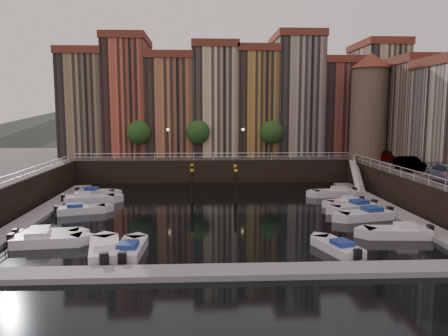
{
  "coord_description": "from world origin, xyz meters",
  "views": [
    {
      "loc": [
        -1.46,
        -41.09,
        9.32
      ],
      "look_at": [
        0.8,
        4.0,
        3.51
      ],
      "focal_mm": 35.0,
      "sensor_mm": 36.0,
      "label": 1
    }
  ],
  "objects": [
    {
      "name": "boat_right_4",
      "position": [
        13.26,
        6.06,
        0.38
      ],
      "size": [
        5.02,
        2.28,
        1.13
      ],
      "rotation": [
        0.0,
        0.0,
        3.25
      ],
      "color": "silver",
      "rests_on": "ground"
    },
    {
      "name": "boat_left_2",
      "position": [
        -12.79,
        -0.94,
        0.35
      ],
      "size": [
        4.62,
        2.79,
        1.04
      ],
      "rotation": [
        0.0,
        0.0,
        0.29
      ],
      "color": "silver",
      "rests_on": "ground"
    },
    {
      "name": "railings",
      "position": [
        0.0,
        4.88,
        3.79
      ],
      "size": [
        36.08,
        34.04,
        0.52
      ],
      "color": "white",
      "rests_on": "ground"
    },
    {
      "name": "boat_right_2",
      "position": [
        12.93,
        -1.36,
        0.38
      ],
      "size": [
        4.99,
        3.22,
        1.12
      ],
      "rotation": [
        0.0,
        0.0,
        3.49
      ],
      "color": "silver",
      "rests_on": "ground"
    },
    {
      "name": "dock_near",
      "position": [
        0.0,
        -17.0,
        0.17
      ],
      "size": [
        30.0,
        2.0,
        0.35
      ],
      "primitive_type": "cube",
      "color": "gray",
      "rests_on": "ground"
    },
    {
      "name": "car_a",
      "position": [
        21.84,
        12.28,
        3.74
      ],
      "size": [
        2.49,
        4.6,
        1.48
      ],
      "primitive_type": "imported",
      "rotation": [
        0.0,
        0.0,
        0.18
      ],
      "color": "gray",
      "rests_on": "quay_right"
    },
    {
      "name": "boat_right_0",
      "position": [
        13.21,
        -10.04,
        0.38
      ],
      "size": [
        5.02,
        2.12,
        1.14
      ],
      "rotation": [
        0.0,
        0.0,
        3.07
      ],
      "color": "silver",
      "rests_on": "ground"
    },
    {
      "name": "ground",
      "position": [
        0.0,
        0.0,
        0.0
      ],
      "size": [
        200.0,
        200.0,
        0.0
      ],
      "primitive_type": "plane",
      "color": "black",
      "rests_on": "ground"
    },
    {
      "name": "boat_right_3",
      "position": [
        12.92,
        1.23,
        0.32
      ],
      "size": [
        4.27,
        2.66,
        0.96
      ],
      "rotation": [
        0.0,
        0.0,
        3.46
      ],
      "color": "silver",
      "rests_on": "ground"
    },
    {
      "name": "gangway",
      "position": [
        17.1,
        10.0,
        1.92
      ],
      "size": [
        2.78,
        8.32,
        3.73
      ],
      "color": "white",
      "rests_on": "ground"
    },
    {
      "name": "boat_left_4",
      "position": [
        -13.47,
        7.74,
        0.34
      ],
      "size": [
        4.53,
        2.07,
        1.02
      ],
      "rotation": [
        0.0,
        0.0,
        -0.11
      ],
      "color": "silver",
      "rests_on": "ground"
    },
    {
      "name": "dock_right",
      "position": [
        16.2,
        -1.0,
        0.17
      ],
      "size": [
        2.0,
        28.0,
        0.35
      ],
      "primitive_type": "cube",
      "color": "gray",
      "rests_on": "ground"
    },
    {
      "name": "corner_tower",
      "position": [
        20.0,
        14.5,
        10.19
      ],
      "size": [
        5.2,
        5.2,
        13.8
      ],
      "color": "#6B5B4C",
      "rests_on": "quay_right"
    },
    {
      "name": "promenade_trees",
      "position": [
        -1.33,
        18.2,
        6.58
      ],
      "size": [
        21.2,
        3.2,
        5.2
      ],
      "color": "black",
      "rests_on": "quay_far"
    },
    {
      "name": "street_lamps",
      "position": [
        -1.0,
        17.2,
        5.9
      ],
      "size": [
        10.36,
        0.36,
        4.18
      ],
      "color": "black",
      "rests_on": "quay_far"
    },
    {
      "name": "far_terrace",
      "position": [
        3.31,
        23.5,
        10.95
      ],
      "size": [
        48.7,
        10.3,
        17.5
      ],
      "color": "#8A7758",
      "rests_on": "quay_far"
    },
    {
      "name": "boat_left_0",
      "position": [
        -12.51,
        -10.8,
        0.38
      ],
      "size": [
        5.01,
        2.22,
        1.13
      ],
      "rotation": [
        0.0,
        0.0,
        0.1
      ],
      "color": "silver",
      "rests_on": "ground"
    },
    {
      "name": "car_b",
      "position": [
        20.67,
        4.17,
        3.74
      ],
      "size": [
        1.76,
        4.54,
        1.47
      ],
      "primitive_type": "imported",
      "rotation": [
        0.0,
        0.0,
        0.04
      ],
      "color": "gray",
      "rests_on": "quay_right"
    },
    {
      "name": "boat_near_3",
      "position": [
        7.56,
        -13.3,
        0.34
      ],
      "size": [
        2.78,
        4.52,
        1.01
      ],
      "rotation": [
        0.0,
        0.0,
        1.88
      ],
      "color": "silver",
      "rests_on": "ground"
    },
    {
      "name": "dock_left",
      "position": [
        -16.2,
        -1.0,
        0.17
      ],
      "size": [
        2.0,
        28.0,
        0.35
      ],
      "primitive_type": "cube",
      "color": "gray",
      "rests_on": "ground"
    },
    {
      "name": "boat_near_1",
      "position": [
        -6.26,
        -13.13,
        0.36
      ],
      "size": [
        1.86,
        4.7,
        1.07
      ],
      "rotation": [
        0.0,
        0.0,
        1.53
      ],
      "color": "silver",
      "rests_on": "ground"
    },
    {
      "name": "quay_far",
      "position": [
        0.0,
        26.0,
        1.5
      ],
      "size": [
        80.0,
        20.0,
        3.0
      ],
      "primitive_type": "cube",
      "color": "black",
      "rests_on": "ground"
    },
    {
      "name": "boat_near_0",
      "position": [
        -7.86,
        -13.27,
        0.4
      ],
      "size": [
        2.85,
        5.3,
        1.19
      ],
      "rotation": [
        0.0,
        0.0,
        1.78
      ],
      "color": "silver",
      "rests_on": "ground"
    },
    {
      "name": "mooring_pilings",
      "position": [
        -0.25,
        5.51,
        1.65
      ],
      "size": [
        5.2,
        5.28,
        3.78
      ],
      "color": "black",
      "rests_on": "ground"
    },
    {
      "name": "mountains",
      "position": [
        1.72,
        110.0,
        7.92
      ],
      "size": [
        145.0,
        100.0,
        18.0
      ],
      "color": "#2D382D",
      "rests_on": "ground"
    },
    {
      "name": "boat_left_3",
      "position": [
        -13.23,
        3.74,
        0.41
      ],
      "size": [
        5.37,
        2.84,
        1.2
      ],
      "rotation": [
        0.0,
        0.0,
        0.2
      ],
      "color": "silver",
      "rests_on": "ground"
    },
    {
      "name": "boat_left_1",
      "position": [
        -12.94,
        -9.34,
        0.35
      ],
      "size": [
        4.65,
        2.04,
        1.05
      ],
      "rotation": [
        0.0,
        0.0,
        0.09
      ],
      "color": "silver",
      "rests_on": "ground"
    },
    {
      "name": "boat_right_1",
      "position": [
        12.86,
        -4.52,
        0.39
      ],
      "size": [
        5.22,
        2.95,
        1.17
      ],
      "rotation": [
        0.0,
        0.0,
        3.39
      ],
      "color": "silver",
      "rests_on": "ground"
    }
  ]
}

